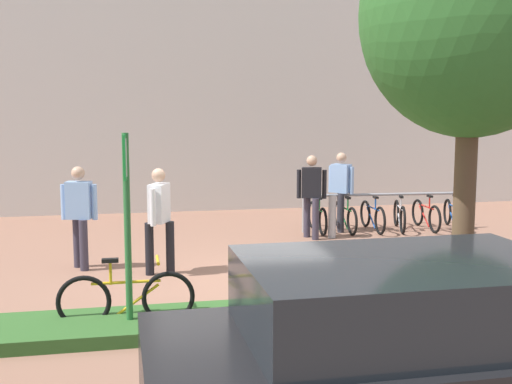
# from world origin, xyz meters

# --- Properties ---
(ground_plane) EXTENTS (60.00, 60.00, 0.00)m
(ground_plane) POSITION_xyz_m (0.00, 0.00, 0.00)
(ground_plane) COLOR #936651
(building_facade) EXTENTS (28.00, 1.20, 10.00)m
(building_facade) POSITION_xyz_m (0.00, 7.64, 5.00)
(building_facade) COLOR silver
(building_facade) RESTS_ON ground
(planter_strip) EXTENTS (7.00, 1.10, 0.16)m
(planter_strip) POSITION_xyz_m (-0.10, -1.97, 0.08)
(planter_strip) COLOR #336028
(planter_strip) RESTS_ON ground
(tree_sidewalk) EXTENTS (2.79, 2.79, 5.36)m
(tree_sidewalk) POSITION_xyz_m (2.67, -2.06, 3.80)
(tree_sidewalk) COLOR brown
(tree_sidewalk) RESTS_ON ground
(parking_sign_post) EXTENTS (0.08, 0.36, 2.38)m
(parking_sign_post) POSITION_xyz_m (-1.58, -1.97, 1.56)
(parking_sign_post) COLOR #2D7238
(parking_sign_post) RESTS_ON ground
(bike_at_sign) EXTENTS (1.68, 0.42, 0.86)m
(bike_at_sign) POSITION_xyz_m (-1.61, -1.72, 0.35)
(bike_at_sign) COLOR black
(bike_at_sign) RESTS_ON ground
(bike_rack_cluster) EXTENTS (3.75, 1.76, 0.83)m
(bike_rack_cluster) POSITION_xyz_m (3.98, 3.54, 0.35)
(bike_rack_cluster) COLOR #99999E
(bike_rack_cluster) RESTS_ON ground
(bollard_steel) EXTENTS (0.16, 0.16, 0.90)m
(bollard_steel) POSITION_xyz_m (2.56, 2.96, 0.45)
(bollard_steel) COLOR #ADADB2
(bollard_steel) RESTS_ON ground
(person_shirt_blue) EXTENTS (0.47, 0.56, 1.72)m
(person_shirt_blue) POSITION_xyz_m (-1.09, 0.72, 0.98)
(person_shirt_blue) COLOR black
(person_shirt_blue) RESTS_ON ground
(person_shirt_white) EXTENTS (0.45, 0.48, 1.72)m
(person_shirt_white) POSITION_xyz_m (2.98, 3.66, 0.98)
(person_shirt_white) COLOR #2D2D38
(person_shirt_white) RESTS_ON ground
(person_casual_tan) EXTENTS (0.59, 0.40, 1.72)m
(person_casual_tan) POSITION_xyz_m (-2.37, 1.32, 0.98)
(person_casual_tan) COLOR #383342
(person_casual_tan) RESTS_ON ground
(person_suited_navy) EXTENTS (0.59, 0.44, 1.72)m
(person_suited_navy) POSITION_xyz_m (2.12, 3.00, 0.98)
(person_suited_navy) COLOR #383342
(person_suited_navy) RESTS_ON ground
(car_black_suv) EXTENTS (4.32, 2.06, 1.54)m
(car_black_suv) POSITION_xyz_m (0.60, -5.16, 0.76)
(car_black_suv) COLOR black
(car_black_suv) RESTS_ON ground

